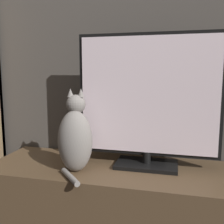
% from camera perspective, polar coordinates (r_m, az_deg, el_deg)
% --- Properties ---
extents(wall_back, '(4.80, 0.05, 2.60)m').
position_cam_1_polar(wall_back, '(1.72, 1.45, 20.79)').
color(wall_back, '#47423D').
rests_on(wall_back, ground_plane).
extents(tv_stand, '(1.33, 0.50, 0.42)m').
position_cam_1_polar(tv_stand, '(1.57, -1.17, -18.94)').
color(tv_stand, brown).
rests_on(tv_stand, ground_plane).
extents(tv, '(0.77, 0.20, 0.73)m').
position_cam_1_polar(tv, '(1.42, 7.82, 2.38)').
color(tv, black).
rests_on(tv, tv_stand).
extents(cat, '(0.20, 0.29, 0.44)m').
position_cam_1_polar(cat, '(1.39, -7.97, -5.59)').
color(cat, gray).
rests_on(cat, tv_stand).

